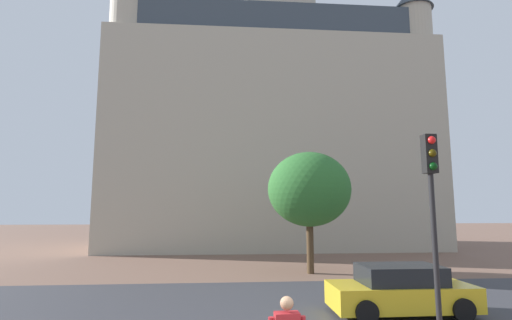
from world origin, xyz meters
TOP-DOWN VIEW (x-y plane):
  - ground_plane at (0.00, 10.00)m, footprint 120.00×120.00m
  - street_asphalt_strip at (0.00, 7.58)m, footprint 120.00×7.20m
  - landmark_building at (2.62, 25.86)m, footprint 25.88×10.67m
  - car_yellow at (4.05, 6.00)m, footprint 4.20×1.93m
  - traffic_light_pole at (3.46, 2.94)m, footprint 0.28×0.34m
  - tree_curb_far at (2.91, 13.09)m, footprint 4.12×4.12m

SIDE VIEW (x-z plane):
  - ground_plane at x=0.00m, z-range 0.00..0.00m
  - street_asphalt_strip at x=0.00m, z-range 0.00..0.00m
  - car_yellow at x=4.05m, z-range -0.03..1.40m
  - traffic_light_pole at x=3.46m, z-range 0.95..5.78m
  - tree_curb_far at x=2.91m, z-range 1.10..7.04m
  - landmark_building at x=2.62m, z-range -7.87..29.97m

